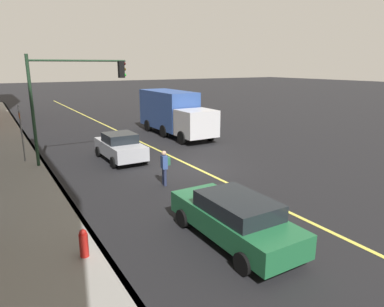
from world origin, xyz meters
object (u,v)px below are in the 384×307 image
object	(u,v)px
car_green	(234,218)
traffic_light_mast	(71,89)
truck_blue	(174,112)
street_sign_post	(21,130)
car_silver	(120,147)
pedestrian_with_backpack	(165,166)
fire_hydrant	(84,246)

from	to	relation	value
car_green	traffic_light_mast	xyz separation A→B (m)	(11.14, 1.98, 3.18)
truck_blue	street_sign_post	bearing A→B (deg)	105.88
traffic_light_mast	street_sign_post	distance (m)	3.46
car_silver	pedestrian_with_backpack	xyz separation A→B (m)	(-4.99, -0.25, 0.13)
car_silver	traffic_light_mast	distance (m)	3.91
traffic_light_mast	street_sign_post	xyz separation A→B (m)	(1.28, 2.44, -2.08)
car_silver	street_sign_post	world-z (taller)	street_sign_post
truck_blue	fire_hydrant	bearing A→B (deg)	144.13
car_green	traffic_light_mast	size ratio (longest dim) A/B	0.83
truck_blue	traffic_light_mast	xyz separation A→B (m)	(-4.30, 8.18, 2.23)
pedestrian_with_backpack	car_green	bearing A→B (deg)	175.06
car_green	traffic_light_mast	world-z (taller)	traffic_light_mast
pedestrian_with_backpack	fire_hydrant	size ratio (longest dim) A/B	1.66
car_silver	street_sign_post	bearing A→B (deg)	67.85
car_silver	street_sign_post	xyz separation A→B (m)	(1.90, 4.66, 1.08)
car_green	fire_hydrant	size ratio (longest dim) A/B	4.97
truck_blue	street_sign_post	xyz separation A→B (m)	(-3.02, 10.62, 0.15)
car_silver	truck_blue	bearing A→B (deg)	-50.48
car_green	truck_blue	bearing A→B (deg)	-21.85
truck_blue	fire_hydrant	world-z (taller)	truck_blue
truck_blue	car_green	bearing A→B (deg)	158.15
car_silver	car_green	xyz separation A→B (m)	(-10.52, 0.23, -0.01)
truck_blue	traffic_light_mast	size ratio (longest dim) A/B	1.43
truck_blue	pedestrian_with_backpack	bearing A→B (deg)	150.03
traffic_light_mast	street_sign_post	size ratio (longest dim) A/B	1.79
car_silver	truck_blue	world-z (taller)	truck_blue
fire_hydrant	car_green	bearing A→B (deg)	-105.87
truck_blue	traffic_light_mast	distance (m)	9.50
car_green	street_sign_post	world-z (taller)	street_sign_post
car_silver	truck_blue	xyz separation A→B (m)	(4.92, -5.96, 0.93)
truck_blue	pedestrian_with_backpack	world-z (taller)	truck_blue
car_silver	traffic_light_mast	xyz separation A→B (m)	(0.62, 2.21, 3.17)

